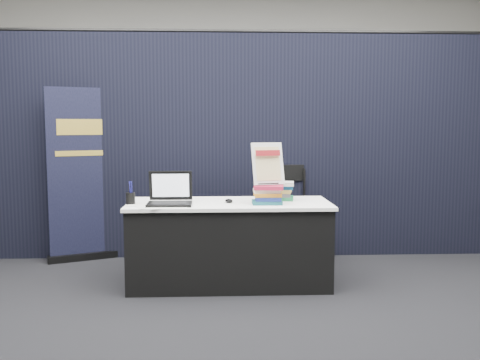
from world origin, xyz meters
The scene contains 15 objects.
floor centered at (0.00, 0.00, 0.00)m, with size 8.00×8.00×0.00m, color black.
wall_back centered at (0.00, 4.00, 1.75)m, with size 8.00×0.02×3.50m, color #BBB9B1.
drape_partition centered at (0.00, 1.60, 1.20)m, with size 6.00×0.08×2.40m, color black.
display_table centered at (0.00, 0.55, 0.38)m, with size 1.80×0.75×0.75m.
laptop centered at (-0.52, 0.43, 0.82)m, with size 0.38×0.30×0.28m.
mouse centered at (0.00, 0.52, 0.77)m, with size 0.07×0.10×0.03m, color black.
brochure_left centered at (-0.64, 0.31, 0.75)m, with size 0.28×0.20×0.00m, color silver.
brochure_mid centered at (-0.72, 0.40, 0.75)m, with size 0.31×0.22×0.00m, color silver.
brochure_right centered at (-0.53, 0.30, 0.75)m, with size 0.30×0.21×0.00m, color white.
pen_cup centered at (-0.86, 0.46, 0.80)m, with size 0.08×0.08×0.10m, color black.
book_stack_tall centered at (0.34, 0.42, 0.83)m, with size 0.25×0.20×0.16m.
book_stack_short centered at (0.46, 0.66, 0.83)m, with size 0.27×0.22×0.17m.
info_sign centered at (0.34, 0.46, 1.10)m, with size 0.30×0.17×0.38m.
pullup_banner centered at (-1.51, 1.50, 0.81)m, with size 0.75×0.39×1.82m.
stacking_chair centered at (0.62, 1.36, 0.56)m, with size 0.52×0.52×1.01m.
Camera 1 is at (-0.11, -4.17, 1.45)m, focal length 40.00 mm.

